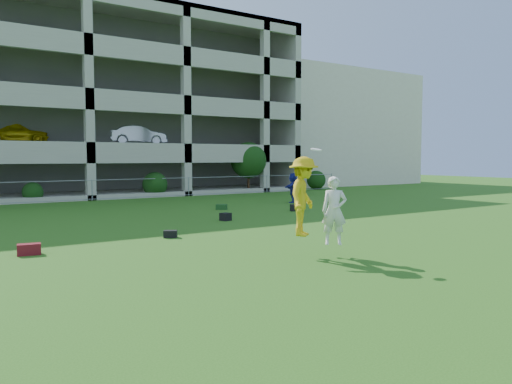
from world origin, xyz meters
TOP-DOWN VIEW (x-y plane):
  - ground at (0.00, 0.00)m, footprint 100.00×100.00m
  - stucco_building at (23.00, 28.00)m, footprint 16.00×14.00m
  - bystander_d at (8.69, 11.75)m, footprint 1.50×1.23m
  - bystander_e at (11.53, 14.79)m, footprint 0.74×0.74m
  - bag_red_a at (-5.69, 3.97)m, footprint 0.59×0.38m
  - bag_black_b at (-1.63, 4.51)m, footprint 0.47×0.42m
  - crate_d at (1.81, 7.12)m, footprint 0.43×0.43m
  - bag_black_e at (6.26, 8.31)m, footprint 0.67×0.53m
  - bag_green_g at (3.69, 10.74)m, footprint 0.57×0.55m
  - frisbee_contest at (0.04, -0.07)m, footprint 1.75×1.39m
  - parking_garage at (0.00, 27.70)m, footprint 30.00×14.00m
  - fence at (0.00, 19.00)m, footprint 36.06×0.06m
  - shrub_row at (4.59, 19.70)m, footprint 34.38×2.52m

SIDE VIEW (x-z plane):
  - ground at x=0.00m, z-range 0.00..0.00m
  - bag_black_b at x=-1.63m, z-range 0.00..0.22m
  - bag_green_g at x=3.69m, z-range 0.00..0.25m
  - bag_red_a at x=-5.69m, z-range 0.00..0.28m
  - crate_d at x=1.81m, z-range 0.00..0.30m
  - bag_black_e at x=6.26m, z-range 0.00..0.30m
  - fence at x=0.00m, z-range 0.01..1.21m
  - bystander_d at x=8.69m, z-range 0.00..1.61m
  - bystander_e at x=11.53m, z-range 0.00..1.73m
  - frisbee_contest at x=0.04m, z-range 0.23..2.62m
  - shrub_row at x=4.59m, z-range -0.24..3.26m
  - stucco_building at x=23.00m, z-range 0.00..10.00m
  - parking_garage at x=0.00m, z-range 0.01..12.01m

